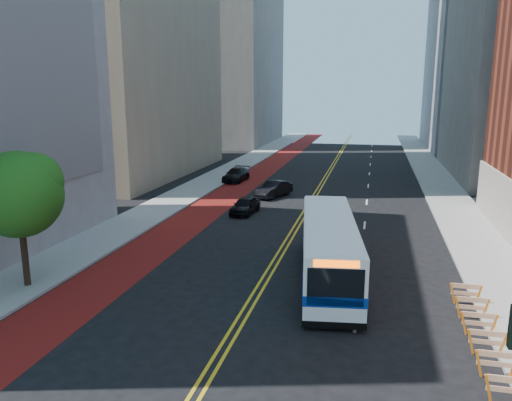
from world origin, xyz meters
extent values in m
plane|color=black|center=(0.00, 0.00, 0.00)|extent=(160.00, 160.00, 0.00)
cube|color=gray|center=(-12.00, 30.00, 0.07)|extent=(4.00, 140.00, 0.15)
cube|color=gray|center=(12.00, 30.00, 0.07)|extent=(4.00, 140.00, 0.15)
cube|color=maroon|center=(-8.10, 30.00, 0.00)|extent=(3.60, 140.00, 0.01)
cube|color=gold|center=(-0.18, 30.00, 0.00)|extent=(0.14, 140.00, 0.01)
cube|color=gold|center=(0.18, 30.00, 0.00)|extent=(0.14, 140.00, 0.01)
cube|color=silver|center=(4.80, 6.00, 0.01)|extent=(0.14, 2.20, 0.01)
cube|color=silver|center=(4.80, 14.00, 0.01)|extent=(0.14, 2.20, 0.01)
cube|color=silver|center=(4.80, 22.00, 0.01)|extent=(0.14, 2.20, 0.01)
cube|color=silver|center=(4.80, 30.00, 0.01)|extent=(0.14, 2.20, 0.01)
cube|color=silver|center=(4.80, 38.00, 0.01)|extent=(0.14, 2.20, 0.01)
cube|color=silver|center=(4.80, 46.00, 0.01)|extent=(0.14, 2.20, 0.01)
cube|color=silver|center=(4.80, 54.00, 0.01)|extent=(0.14, 2.20, 0.01)
cube|color=silver|center=(4.80, 62.00, 0.01)|extent=(0.14, 2.20, 0.01)
cube|color=silver|center=(4.80, 70.00, 0.01)|extent=(0.14, 2.20, 0.01)
cube|color=silver|center=(4.80, 78.00, 0.01)|extent=(0.14, 2.20, 0.01)
cube|color=silver|center=(4.80, 86.00, 0.01)|extent=(0.14, 2.20, 0.01)
cube|color=black|center=(14.15, 20.00, 1.10)|extent=(0.35, 2.80, 2.20)
cube|color=orange|center=(9.05, 1.10, 0.50)|extent=(0.32, 0.06, 0.99)
cube|color=orange|center=(9.60, 1.10, 0.90)|extent=(1.25, 0.05, 0.22)
cube|color=orange|center=(9.60, 1.10, 0.55)|extent=(1.25, 0.05, 0.18)
cube|color=orange|center=(9.05, 2.65, 0.50)|extent=(0.32, 0.06, 0.99)
cube|color=orange|center=(9.60, 2.65, 0.90)|extent=(1.25, 0.05, 0.22)
cube|color=orange|center=(9.60, 2.65, 0.55)|extent=(1.25, 0.05, 0.18)
cube|color=orange|center=(9.05, 4.20, 0.50)|extent=(0.32, 0.06, 0.99)
cube|color=orange|center=(10.15, 4.20, 0.50)|extent=(0.32, 0.06, 0.99)
cube|color=orange|center=(9.60, 4.20, 0.90)|extent=(1.25, 0.05, 0.22)
cube|color=orange|center=(9.60, 4.20, 0.55)|extent=(1.25, 0.05, 0.18)
cube|color=orange|center=(9.05, 5.75, 0.50)|extent=(0.32, 0.06, 0.99)
cube|color=orange|center=(10.15, 5.75, 0.50)|extent=(0.32, 0.06, 0.99)
cube|color=orange|center=(9.60, 5.75, 0.90)|extent=(1.25, 0.05, 0.22)
cube|color=orange|center=(9.60, 5.75, 0.55)|extent=(1.25, 0.05, 0.18)
cube|color=orange|center=(9.05, 7.30, 0.50)|extent=(0.32, 0.06, 0.99)
cube|color=orange|center=(10.15, 7.30, 0.50)|extent=(0.32, 0.06, 0.99)
cube|color=orange|center=(9.60, 7.30, 0.90)|extent=(1.25, 0.05, 0.22)
cube|color=orange|center=(9.60, 7.30, 0.55)|extent=(1.25, 0.05, 0.18)
cube|color=orange|center=(9.05, 8.85, 0.50)|extent=(0.32, 0.06, 0.99)
cube|color=orange|center=(10.15, 8.85, 0.50)|extent=(0.32, 0.06, 0.99)
cube|color=orange|center=(9.60, 8.85, 0.90)|extent=(1.25, 0.05, 0.22)
cube|color=orange|center=(9.60, 8.85, 0.55)|extent=(1.25, 0.05, 0.18)
cylinder|color=black|center=(-11.30, 6.00, 1.75)|extent=(0.32, 0.32, 3.20)
sphere|color=#1E5211|center=(-11.30, 6.00, 4.75)|extent=(4.20, 4.20, 4.20)
sphere|color=#1E5211|center=(-10.70, 6.40, 5.35)|extent=(2.80, 2.80, 2.80)
sphere|color=#1E5211|center=(-11.80, 5.70, 5.15)|extent=(2.40, 2.40, 2.40)
cube|color=white|center=(3.19, 10.54, 1.76)|extent=(4.15, 12.11, 2.82)
cube|color=navy|center=(3.19, 10.54, 1.34)|extent=(4.20, 12.15, 0.45)
cube|color=black|center=(3.08, 11.32, 2.23)|extent=(3.72, 8.59, 0.94)
cube|color=black|center=(3.98, 4.69, 1.98)|extent=(2.26, 0.40, 1.58)
cube|color=black|center=(2.39, 16.39, 2.18)|extent=(2.05, 0.38, 0.99)
cube|color=#FF5905|center=(3.98, 4.68, 2.97)|extent=(1.79, 0.32, 0.30)
cube|color=white|center=(3.19, 10.54, 3.21)|extent=(3.94, 11.50, 0.12)
cube|color=black|center=(3.19, 10.54, 0.35)|extent=(4.18, 12.14, 0.30)
cylinder|color=black|center=(2.54, 6.62, 0.49)|extent=(0.43, 1.02, 0.99)
cylinder|color=black|center=(4.85, 6.93, 0.49)|extent=(0.43, 1.02, 0.99)
cylinder|color=black|center=(1.58, 13.67, 0.49)|extent=(0.43, 1.02, 0.99)
cylinder|color=black|center=(3.89, 13.99, 0.49)|extent=(0.43, 1.02, 0.99)
cylinder|color=black|center=(1.39, 15.08, 0.49)|extent=(0.43, 1.02, 0.99)
cylinder|color=black|center=(3.70, 15.40, 0.49)|extent=(0.43, 1.02, 0.99)
imported|color=black|center=(-4.62, 23.46, 0.68)|extent=(1.96, 4.10, 1.35)
imported|color=black|center=(-3.66, 30.36, 0.73)|extent=(3.06, 4.68, 1.46)
imported|color=black|center=(-9.30, 37.55, 0.71)|extent=(2.24, 4.98, 1.42)
camera|label=1|loc=(5.20, -14.13, 9.59)|focal=35.00mm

